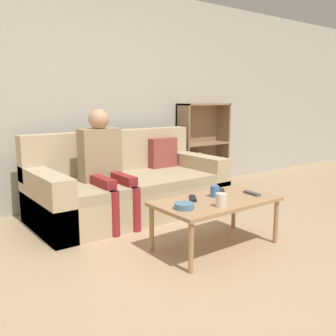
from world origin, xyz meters
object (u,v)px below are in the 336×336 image
(tv_remote_1, at_px, (222,192))
(snack_bowl, at_px, (184,206))
(tv_remote_0, at_px, (193,198))
(cup_near, at_px, (215,191))
(cup_far, at_px, (221,200))
(couch, at_px, (129,188))
(bookshelf, at_px, (199,155))
(person_adult, at_px, (104,158))
(tv_remote_2, at_px, (252,193))
(coffee_table, at_px, (216,204))

(tv_remote_1, relative_size, snack_bowl, 1.02)
(tv_remote_0, relative_size, tv_remote_1, 1.06)
(cup_near, height_order, cup_far, cup_far)
(tv_remote_1, bearing_deg, tv_remote_0, -134.11)
(couch, bearing_deg, cup_far, -91.12)
(bookshelf, relative_size, person_adult, 1.03)
(couch, height_order, tv_remote_2, couch)
(coffee_table, relative_size, tv_remote_2, 6.11)
(snack_bowl, bearing_deg, cup_near, 15.53)
(cup_far, bearing_deg, bookshelf, 52.37)
(cup_far, xyz_separation_m, tv_remote_1, (0.32, 0.31, -0.04))
(coffee_table, bearing_deg, cup_near, 53.95)
(person_adult, bearing_deg, bookshelf, 20.35)
(cup_near, xyz_separation_m, tv_remote_0, (-0.21, 0.04, -0.04))
(snack_bowl, bearing_deg, tv_remote_2, -1.49)
(person_adult, xyz_separation_m, tv_remote_0, (0.28, -1.07, -0.24))
(tv_remote_1, bearing_deg, tv_remote_2, -7.20)
(person_adult, height_order, cup_near, person_adult)
(cup_near, bearing_deg, person_adult, 114.07)
(coffee_table, distance_m, snack_bowl, 0.40)
(tv_remote_2, bearing_deg, couch, 114.45)
(person_adult, relative_size, tv_remote_0, 6.95)
(couch, xyz_separation_m, tv_remote_1, (0.29, -1.14, 0.14))
(couch, distance_m, cup_near, 1.23)
(tv_remote_0, bearing_deg, coffee_table, -1.75)
(couch, distance_m, tv_remote_0, 1.17)
(cup_near, distance_m, tv_remote_1, 0.16)
(cup_near, xyz_separation_m, snack_bowl, (-0.44, -0.12, -0.03))
(bookshelf, height_order, person_adult, bookshelf)
(tv_remote_2, height_order, snack_bowl, snack_bowl)
(couch, height_order, tv_remote_0, couch)
(tv_remote_0, bearing_deg, cup_far, -47.61)
(couch, height_order, cup_far, couch)
(bookshelf, height_order, cup_near, bookshelf)
(person_adult, relative_size, cup_near, 12.11)
(tv_remote_1, bearing_deg, couch, 147.15)
(tv_remote_1, bearing_deg, person_adult, 164.27)
(couch, height_order, tv_remote_1, couch)
(bookshelf, distance_m, coffee_table, 2.32)
(cup_far, xyz_separation_m, tv_remote_0, (-0.04, 0.29, -0.04))
(tv_remote_1, distance_m, tv_remote_2, 0.27)
(coffee_table, xyz_separation_m, cup_far, (-0.12, -0.18, 0.09))
(bookshelf, height_order, cup_far, bookshelf)
(coffee_table, distance_m, tv_remote_0, 0.20)
(person_adult, distance_m, cup_far, 1.41)
(cup_near, relative_size, tv_remote_1, 0.61)
(bookshelf, bearing_deg, cup_near, -128.03)
(couch, bearing_deg, bookshelf, 19.94)
(cup_near, bearing_deg, tv_remote_2, -24.20)
(cup_near, distance_m, tv_remote_0, 0.22)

